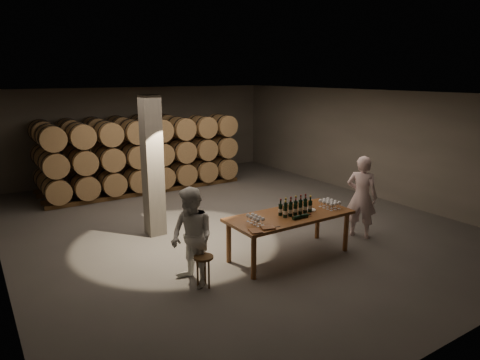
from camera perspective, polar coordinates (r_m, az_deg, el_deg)
room at (r=9.86m, az=-11.58°, el=1.72°), size 12.00×12.00×12.00m
tasting_table at (r=8.70m, az=6.64°, el=-5.23°), size 2.60×1.10×0.90m
barrel_stack_back at (r=14.74m, az=-17.11°, el=3.77°), size 4.70×0.95×2.31m
barrel_stack_front at (r=13.67m, az=-12.31°, el=3.31°), size 6.26×0.95×2.31m
bottle_cluster at (r=8.69m, az=7.41°, el=-3.69°), size 0.74×0.24×0.34m
lying_bottles at (r=8.44m, az=8.09°, el=-4.85°), size 0.45×0.08×0.08m
glass_cluster_left at (r=8.07m, az=2.06°, el=-5.05°), size 0.19×0.41×0.16m
glass_cluster_right at (r=9.19m, az=11.89°, el=-2.91°), size 0.30×0.41×0.17m
plate at (r=8.99m, az=9.28°, el=-3.92°), size 0.25×0.25×0.01m
notebook_near at (r=7.86m, az=3.73°, el=-6.35°), size 0.29×0.25×0.03m
notebook_corner at (r=7.70m, az=2.06°, el=-6.79°), size 0.26×0.30×0.02m
pen at (r=7.94m, az=4.88°, el=-6.25°), size 0.14×0.04×0.01m
stool at (r=7.58m, az=-4.87°, el=-10.82°), size 0.34×0.34×0.57m
person_man at (r=10.03m, az=15.90°, el=-2.18°), size 0.72×0.82×1.89m
person_woman at (r=7.52m, az=-6.43°, el=-7.63°), size 0.82×0.97×1.77m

